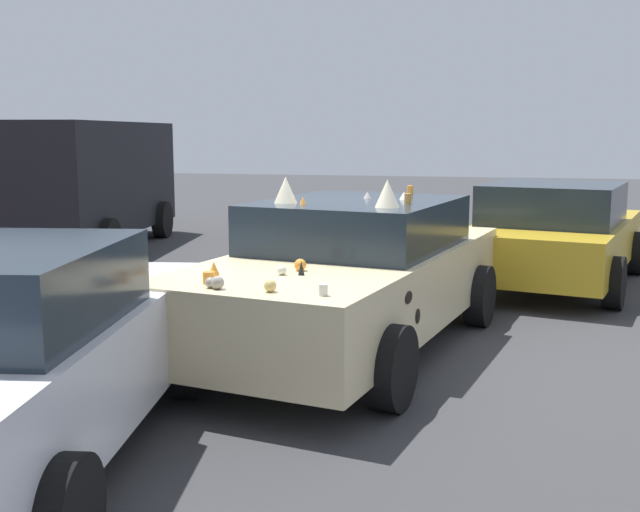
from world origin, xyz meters
TOP-DOWN VIEW (x-y plane):
  - ground_plane at (0.00, 0.00)m, footprint 60.00×60.00m
  - art_car_decorated at (0.04, -0.01)m, footprint 4.86×2.71m
  - parked_van_far_right at (5.37, 5.99)m, footprint 5.31×2.80m
  - parked_sedan_behind_left at (7.94, 8.81)m, footprint 4.41×1.97m
  - parked_sedan_far_left at (3.81, -2.09)m, footprint 4.46×2.77m

SIDE VIEW (x-z plane):
  - ground_plane at x=0.00m, z-range 0.00..0.00m
  - parked_sedan_far_left at x=3.81m, z-range 0.00..1.40m
  - parked_sedan_behind_left at x=7.94m, z-range -0.01..1.43m
  - art_car_decorated at x=0.04m, z-range -0.10..1.57m
  - parked_van_far_right at x=5.37m, z-range 0.13..2.39m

